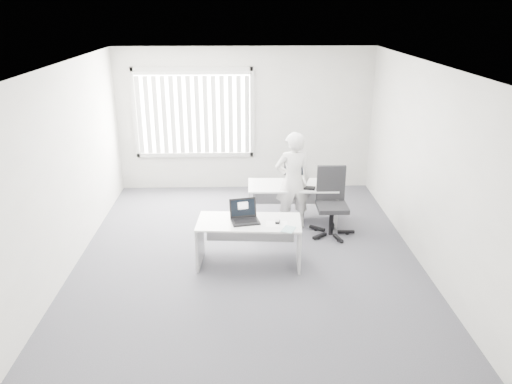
{
  "coord_description": "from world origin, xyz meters",
  "views": [
    {
      "loc": [
        -0.09,
        -6.68,
        3.53
      ],
      "look_at": [
        0.13,
        0.15,
        0.95
      ],
      "focal_mm": 35.0,
      "sensor_mm": 36.0,
      "label": 1
    }
  ],
  "objects_px": {
    "desk_far": "(292,195)",
    "office_chair": "(331,214)",
    "monitor": "(295,170)",
    "desk_near": "(249,233)",
    "laptop": "(245,213)",
    "person": "(293,181)"
  },
  "relations": [
    {
      "from": "desk_near",
      "to": "laptop",
      "type": "relative_size",
      "value": 3.93
    },
    {
      "from": "monitor",
      "to": "desk_far",
      "type": "bearing_deg",
      "value": -103.45
    },
    {
      "from": "desk_near",
      "to": "person",
      "type": "xyz_separation_m",
      "value": [
        0.74,
        1.26,
        0.34
      ]
    },
    {
      "from": "laptop",
      "to": "office_chair",
      "type": "bearing_deg",
      "value": 24.78
    },
    {
      "from": "office_chair",
      "to": "desk_far",
      "type": "bearing_deg",
      "value": 140.97
    },
    {
      "from": "desk_far",
      "to": "laptop",
      "type": "bearing_deg",
      "value": -117.06
    },
    {
      "from": "desk_near",
      "to": "laptop",
      "type": "bearing_deg",
      "value": -139.04
    },
    {
      "from": "office_chair",
      "to": "laptop",
      "type": "height_order",
      "value": "office_chair"
    },
    {
      "from": "desk_near",
      "to": "desk_far",
      "type": "bearing_deg",
      "value": 66.65
    },
    {
      "from": "desk_far",
      "to": "person",
      "type": "height_order",
      "value": "person"
    },
    {
      "from": "desk_far",
      "to": "office_chair",
      "type": "xyz_separation_m",
      "value": [
        0.59,
        -0.49,
        -0.14
      ]
    },
    {
      "from": "desk_near",
      "to": "office_chair",
      "type": "xyz_separation_m",
      "value": [
        1.35,
        0.98,
        -0.14
      ]
    },
    {
      "from": "office_chair",
      "to": "monitor",
      "type": "bearing_deg",
      "value": 126.93
    },
    {
      "from": "desk_far",
      "to": "monitor",
      "type": "relative_size",
      "value": 3.91
    },
    {
      "from": "desk_far",
      "to": "person",
      "type": "distance_m",
      "value": 0.39
    },
    {
      "from": "desk_near",
      "to": "desk_far",
      "type": "height_order",
      "value": "desk_far"
    },
    {
      "from": "desk_near",
      "to": "person",
      "type": "relative_size",
      "value": 0.92
    },
    {
      "from": "desk_far",
      "to": "laptop",
      "type": "xyz_separation_m",
      "value": [
        -0.81,
        -1.5,
        0.33
      ]
    },
    {
      "from": "monitor",
      "to": "office_chair",
      "type": "bearing_deg",
      "value": -50.1
    },
    {
      "from": "desk_far",
      "to": "office_chair",
      "type": "relative_size",
      "value": 1.35
    },
    {
      "from": "person",
      "to": "monitor",
      "type": "relative_size",
      "value": 4.29
    },
    {
      "from": "desk_near",
      "to": "person",
      "type": "height_order",
      "value": "person"
    }
  ]
}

